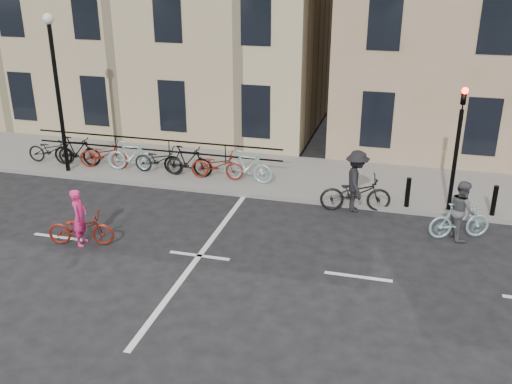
% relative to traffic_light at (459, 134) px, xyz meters
% --- Properties ---
extents(ground, '(120.00, 120.00, 0.00)m').
position_rel_traffic_light_xyz_m(ground, '(-6.20, -4.34, -2.45)').
color(ground, black).
rests_on(ground, ground).
extents(sidewalk, '(46.00, 4.00, 0.15)m').
position_rel_traffic_light_xyz_m(sidewalk, '(-10.20, 1.66, -2.38)').
color(sidewalk, slate).
rests_on(sidewalk, ground).
extents(building_west, '(20.00, 10.00, 10.00)m').
position_rel_traffic_light_xyz_m(building_west, '(-15.20, 8.66, 2.70)').
color(building_west, '#CDB78A').
rests_on(building_west, sidewalk).
extents(traffic_light, '(0.18, 0.30, 3.90)m').
position_rel_traffic_light_xyz_m(traffic_light, '(0.00, 0.00, 0.00)').
color(traffic_light, black).
rests_on(traffic_light, sidewalk).
extents(lamp_post, '(0.36, 0.36, 5.28)m').
position_rel_traffic_light_xyz_m(lamp_post, '(-12.70, 0.06, 1.04)').
color(lamp_post, black).
rests_on(lamp_post, sidewalk).
extents(bollard_east, '(0.14, 0.14, 0.90)m').
position_rel_traffic_light_xyz_m(bollard_east, '(-1.20, -0.09, -1.85)').
color(bollard_east, black).
rests_on(bollard_east, sidewalk).
extents(bollard_west, '(0.14, 0.14, 0.90)m').
position_rel_traffic_light_xyz_m(bollard_west, '(1.20, -0.09, -1.85)').
color(bollard_west, black).
rests_on(bollard_west, sidewalk).
extents(parked_bikes, '(9.35, 1.23, 1.05)m').
position_rel_traffic_light_xyz_m(parked_bikes, '(-10.07, 0.70, -1.81)').
color(parked_bikes, black).
rests_on(parked_bikes, sidewalk).
extents(cyclist_pink, '(1.82, 0.98, 1.54)m').
position_rel_traffic_light_xyz_m(cyclist_pink, '(-9.42, -4.52, -1.92)').
color(cyclist_pink, maroon).
rests_on(cyclist_pink, ground).
extents(cyclist_grey, '(1.75, 1.05, 1.63)m').
position_rel_traffic_light_xyz_m(cyclist_grey, '(0.19, -1.55, -1.79)').
color(cyclist_grey, '#9BC6CB').
rests_on(cyclist_grey, ground).
extents(cyclist_dark, '(2.20, 1.33, 1.86)m').
position_rel_traffic_light_xyz_m(cyclist_dark, '(-2.70, -0.44, -1.72)').
color(cyclist_dark, black).
rests_on(cyclist_dark, ground).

